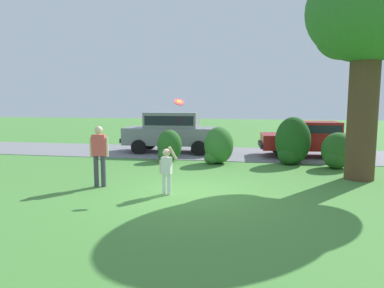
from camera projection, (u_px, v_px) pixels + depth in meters
ground_plane at (191, 193)px, 9.23m from camera, size 80.00×80.00×0.00m
driveway_strip at (220, 153)px, 16.26m from camera, size 28.00×4.40×0.02m
oak_tree_large at (372, 20)px, 10.33m from camera, size 3.92×3.64×6.69m
shrub_near_tree at (169, 147)px, 14.15m from camera, size 1.02×1.11×1.28m
shrub_centre_left at (218, 146)px, 13.55m from camera, size 1.15×1.19×1.45m
shrub_centre at (292, 143)px, 13.39m from camera, size 1.35×1.12×1.84m
shrub_centre_right at (337, 152)px, 12.59m from camera, size 1.17×1.09×1.31m
parked_sedan at (313, 138)px, 15.14m from camera, size 4.51×2.31×1.56m
parked_suv at (172, 130)px, 16.54m from camera, size 4.76×2.22×1.92m
child_thrower at (167, 167)px, 8.99m from camera, size 0.46×0.25×1.29m
frisbee at (179, 102)px, 9.44m from camera, size 0.32×0.26×0.26m
adult_onlooker at (99, 153)px, 9.79m from camera, size 0.52×0.28×1.74m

